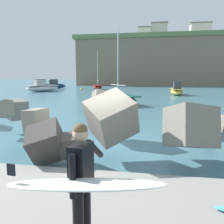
{
  "coord_description": "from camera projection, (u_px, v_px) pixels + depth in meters",
  "views": [
    {
      "loc": [
        1.84,
        -7.33,
        2.61
      ],
      "look_at": [
        0.46,
        0.5,
        1.4
      ],
      "focal_mm": 37.42,
      "sensor_mm": 36.0,
      "label": 1
    }
  ],
  "objects": [
    {
      "name": "boat_near_centre",
      "position": [
        42.0,
        87.0,
        41.07
      ],
      "size": [
        5.13,
        6.15,
        2.14
      ],
      "color": "white",
      "rests_on": "ground"
    },
    {
      "name": "boat_near_right",
      "position": [
        120.0,
        98.0,
        22.54
      ],
      "size": [
        4.85,
        6.19,
        7.0
      ],
      "color": "#1E6656",
      "rests_on": "ground"
    },
    {
      "name": "station_building_west",
      "position": [
        145.0,
        35.0,
        81.82
      ],
      "size": [
        4.36,
        6.5,
        4.91
      ],
      "color": "silver",
      "rests_on": "headland_bluff"
    },
    {
      "name": "boat_mid_centre",
      "position": [
        52.0,
        86.0,
        50.11
      ],
      "size": [
        6.32,
        4.36,
        2.06
      ],
      "color": "navy",
      "rests_on": "ground"
    },
    {
      "name": "boat_mid_left",
      "position": [
        177.0,
        91.0,
        33.55
      ],
      "size": [
        1.76,
        5.06,
        1.94
      ],
      "color": "#EAC64C",
      "rests_on": "ground"
    },
    {
      "name": "station_building_east",
      "position": [
        200.0,
        33.0,
        80.39
      ],
      "size": [
        7.0,
        4.61,
        6.26
      ],
      "color": "silver",
      "rests_on": "headland_bluff"
    },
    {
      "name": "station_building_central",
      "position": [
        159.0,
        34.0,
        83.1
      ],
      "size": [
        5.61,
        8.14,
        6.49
      ],
      "color": "beige",
      "rests_on": "headland_bluff"
    },
    {
      "name": "breakwater_jetty",
      "position": [
        75.0,
        119.0,
        8.52
      ],
      "size": [
        31.91,
        6.06,
        2.27
      ],
      "color": "slate",
      "rests_on": "ground"
    },
    {
      "name": "mooring_buoy_middle",
      "position": [
        81.0,
        89.0,
        46.52
      ],
      "size": [
        0.44,
        0.44,
        0.44
      ],
      "color": "yellow",
      "rests_on": "ground"
    },
    {
      "name": "boat_near_left",
      "position": [
        97.0,
        87.0,
        49.41
      ],
      "size": [
        3.31,
        5.13,
        7.77
      ],
      "color": "maroon",
      "rests_on": "ground"
    },
    {
      "name": "surfer_with_board",
      "position": [
        80.0,
        181.0,
        3.0
      ],
      "size": [
        2.12,
        1.28,
        1.78
      ],
      "color": "black",
      "rests_on": "walkway_path"
    },
    {
      "name": "headland_bluff",
      "position": [
        212.0,
        62.0,
        76.5
      ],
      "size": [
        84.05,
        32.86,
        14.49
      ],
      "color": "#847056",
      "rests_on": "ground"
    },
    {
      "name": "ground_plane",
      "position": [
        96.0,
        155.0,
        7.85
      ],
      "size": [
        400.0,
        400.0,
        0.0
      ],
      "primitive_type": "plane",
      "color": "#42707F"
    }
  ]
}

